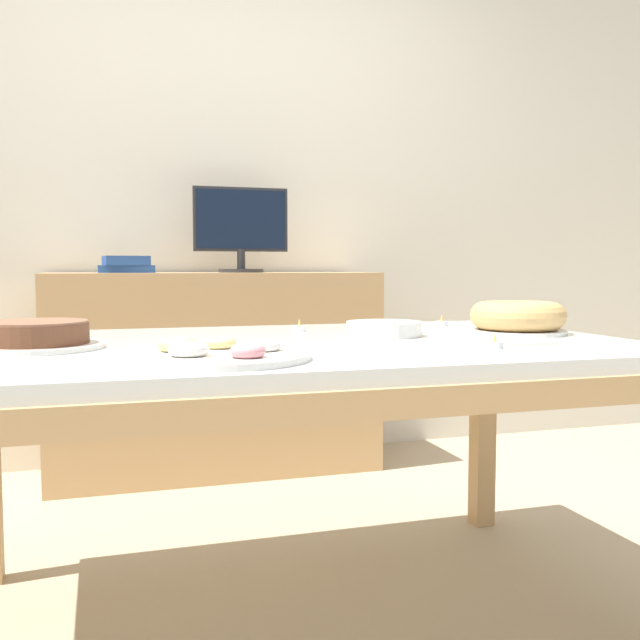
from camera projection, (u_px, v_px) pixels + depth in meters
ground_plane at (299, 617)px, 1.87m from camera, size 12.00×12.00×0.00m
wall_back at (204, 188)px, 3.41m from camera, size 8.00×0.10×2.60m
dining_table at (298, 372)px, 1.82m from camera, size 1.74×1.07×0.73m
sideboard at (215, 373)px, 3.19m from camera, size 1.44×0.44×0.90m
computer_monitor at (241, 230)px, 3.18m from camera, size 0.42×0.20×0.38m
book_stack at (126, 265)px, 3.04m from camera, size 0.23×0.19×0.07m
cake_chocolate_round at (37, 336)px, 1.65m from camera, size 0.30×0.30×0.07m
cake_golden_bundt at (518, 318)px, 2.03m from camera, size 0.27×0.27×0.09m
pastry_platter at (219, 354)px, 1.46m from camera, size 0.37×0.37×0.04m
plate_stack at (384, 329)px, 1.97m from camera, size 0.21×0.21×0.04m
tealight_near_front at (442, 323)px, 2.30m from camera, size 0.04×0.04×0.04m
tealight_left_edge at (299, 328)px, 2.12m from camera, size 0.04×0.04×0.04m
tealight_right_edge at (495, 344)px, 1.66m from camera, size 0.04×0.04×0.04m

